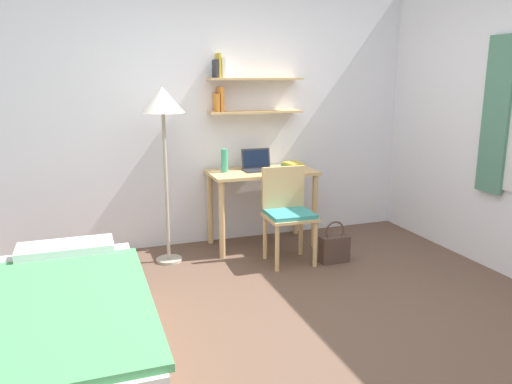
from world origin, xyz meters
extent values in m
plane|color=brown|center=(0.00, 0.00, 0.00)|extent=(5.28, 5.28, 0.00)
cube|color=white|center=(0.00, 2.02, 1.30)|extent=(4.40, 0.05, 2.60)
cube|color=tan|center=(0.29, 1.89, 1.33)|extent=(0.94, 0.22, 0.02)
cube|color=orange|center=(-0.10, 1.91, 1.43)|extent=(0.03, 0.15, 0.17)
cube|color=orange|center=(-0.06, 1.91, 1.46)|extent=(0.03, 0.16, 0.23)
cube|color=tan|center=(0.29, 1.89, 1.65)|extent=(0.94, 0.22, 0.02)
cube|color=#333338|center=(-0.11, 1.91, 1.75)|extent=(0.02, 0.16, 0.17)
cube|color=gold|center=(-0.07, 1.92, 1.78)|extent=(0.02, 0.15, 0.23)
cube|color=silver|center=(-0.03, 1.92, 1.76)|extent=(0.04, 0.14, 0.19)
cube|color=#4C7F66|center=(1.96, 0.49, 1.35)|extent=(0.03, 0.28, 1.32)
cube|color=tan|center=(-1.53, -0.03, 0.14)|extent=(0.91, 1.89, 0.28)
cube|color=silver|center=(-1.53, -0.03, 0.36)|extent=(0.88, 1.84, 0.16)
cube|color=#4C9E5B|center=(-1.53, -0.14, 0.46)|extent=(0.93, 1.55, 0.04)
cube|color=white|center=(-1.53, 0.71, 0.49)|extent=(0.64, 0.28, 0.10)
cube|color=tan|center=(0.29, 1.70, 0.75)|extent=(1.05, 0.55, 0.03)
cylinder|color=tan|center=(-0.18, 1.47, 0.37)|extent=(0.06, 0.06, 0.74)
cylinder|color=tan|center=(0.77, 1.47, 0.37)|extent=(0.06, 0.06, 0.74)
cylinder|color=tan|center=(-0.18, 1.93, 0.37)|extent=(0.06, 0.06, 0.74)
cylinder|color=tan|center=(0.77, 1.93, 0.37)|extent=(0.06, 0.06, 0.74)
cube|color=tan|center=(0.36, 1.15, 0.43)|extent=(0.44, 0.41, 0.03)
cube|color=teal|center=(0.36, 1.15, 0.46)|extent=(0.41, 0.37, 0.04)
cube|color=tan|center=(0.37, 1.32, 0.68)|extent=(0.41, 0.05, 0.39)
cylinder|color=tan|center=(0.18, 0.99, 0.21)|extent=(0.04, 0.04, 0.42)
cylinder|color=tan|center=(0.54, 0.98, 0.21)|extent=(0.04, 0.04, 0.42)
cylinder|color=tan|center=(0.19, 1.31, 0.21)|extent=(0.04, 0.04, 0.42)
cylinder|color=tan|center=(0.55, 1.30, 0.21)|extent=(0.04, 0.04, 0.42)
cylinder|color=#B2A893|center=(-0.68, 1.55, 0.01)|extent=(0.24, 0.24, 0.02)
cylinder|color=#B2A893|center=(-0.68, 1.55, 0.70)|extent=(0.03, 0.03, 1.34)
cone|color=silver|center=(-0.68, 1.55, 1.48)|extent=(0.38, 0.38, 0.22)
cube|color=#2D2D33|center=(0.27, 1.72, 0.77)|extent=(0.30, 0.21, 0.01)
cube|color=#2D2D33|center=(0.27, 1.80, 0.88)|extent=(0.30, 0.05, 0.20)
cube|color=black|center=(0.27, 1.80, 0.88)|extent=(0.27, 0.04, 0.16)
cylinder|color=#42A87F|center=(-0.07, 1.76, 0.88)|extent=(0.07, 0.07, 0.23)
cube|color=#4CA856|center=(0.63, 1.74, 0.78)|extent=(0.16, 0.24, 0.03)
cube|color=gold|center=(0.65, 1.73, 0.81)|extent=(0.17, 0.22, 0.03)
cube|color=#4C382D|center=(0.76, 1.02, 0.12)|extent=(0.27, 0.12, 0.25)
torus|color=#4C382D|center=(0.76, 1.02, 0.30)|extent=(0.19, 0.02, 0.19)
camera|label=1|loc=(-1.36, -2.82, 1.67)|focal=34.76mm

